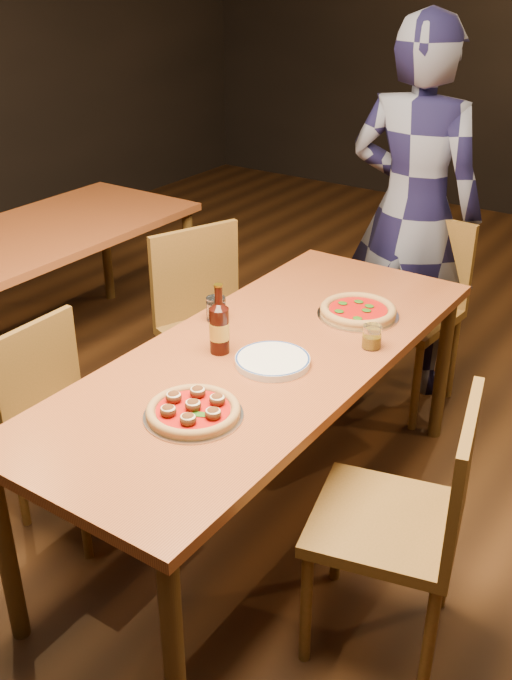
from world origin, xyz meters
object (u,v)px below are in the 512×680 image
Objects in this scene: pizza_meatball at (193,410)px; diner at (413,212)px; water_glass at (216,309)px; chair_main_e at (385,520)px; pizza_margherita at (358,311)px; plate_stack at (273,361)px; table_left at (17,252)px; amber_glass at (372,337)px; chair_main_nw at (77,427)px; beer_bottle at (219,329)px; chair_end at (404,314)px; chair_main_sw at (220,333)px; table_main at (264,370)px.

diner is (-0.09, 1.81, 0.14)m from pizza_meatball.
water_glass reaches higher than pizza_meatball.
pizza_margherita is (-0.49, 0.73, 0.30)m from chair_main_e.
chair_main_e is 3.61× the size of plate_stack.
pizza_margherita is 0.90m from diner.
plate_stack is (1.77, -0.36, 0.08)m from table_left.
table_left is 1.84m from pizza_margherita.
amber_glass reaches higher than plate_stack.
chair_main_nw reaches higher than amber_glass.
amber_glass reaches higher than table_left.
diner is at bearing 92.74° from pizza_meatball.
chair_main_e is 0.66m from plate_stack.
beer_bottle is (1.57, -0.39, 0.16)m from table_left.
plate_stack is (-0.06, -0.52, -0.01)m from pizza_margherita.
diner is (0.27, 1.22, 0.12)m from water_glass.
chair_end reaches higher than pizza_meatball.
chair_main_sw is 3.79× the size of beer_bottle.
table_main is 1.15m from chair_end.
table_main is 1.10× the size of diner.
table_main is at bearing -57.38° from chair_main_nw.
chair_main_sw is (1.16, 0.16, -0.20)m from table_left.
beer_bottle is at bearing -117.29° from chair_main_e.
amber_glass is at bearing 53.55° from plate_stack.
amber_glass is (0.89, 0.64, 0.37)m from chair_main_nw.
beer_bottle is at bearing -115.86° from pizza_margherita.
plate_stack is at bearing 87.18° from pizza_meatball.
chair_main_e is at bearing 110.63° from diner.
beer_bottle is 0.14× the size of diner.
chair_end is 1.12m from water_glass.
chair_main_sw is 0.85m from plate_stack.
beer_bottle is 0.55m from amber_glass.
chair_main_sw is at bearing 58.27° from diner.
table_main is at bearing -108.51° from chair_main_sw.
table_left is 6.24× the size of pizza_margherita.
plate_stack is (0.02, -1.19, 0.29)m from chair_end.
pizza_margherita is at bearing 85.03° from pizza_meatball.
chair_main_sw reaches higher than chair_main_e.
chair_end is at bearing 96.67° from pizza_margherita.
chair_end is 1.22m from plate_stack.
chair_main_nw is 0.89× the size of chair_end.
beer_bottle reaches higher than chair_main_e.
chair_main_sw is 0.90m from chair_end.
pizza_meatball is (0.05, -0.47, 0.09)m from table_main.
plate_stack is at bearing -64.22° from chair_main_nw.
chair_main_e is at bearing -57.53° from amber_glass.
table_left is at bearing -150.31° from chair_end.
water_glass is at bearing 121.09° from pizza_meatball.
plate_stack is at bearing 8.24° from beer_bottle.
chair_main_e is 0.93m from pizza_margherita.
chair_end is at bearing 81.22° from beer_bottle.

